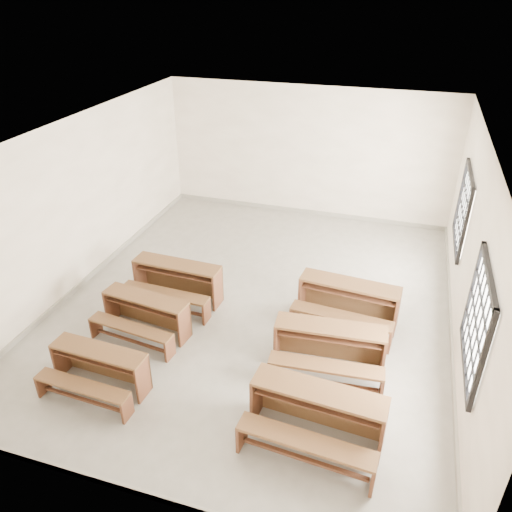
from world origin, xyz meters
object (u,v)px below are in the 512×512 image
(desk_set_0, at_px, (99,366))
(desk_set_1, at_px, (145,312))
(desk_set_2, at_px, (176,279))
(desk_set_5, at_px, (348,300))
(desk_set_4, at_px, (329,345))
(desk_set_3, at_px, (317,412))

(desk_set_0, bearing_deg, desk_set_1, 92.07)
(desk_set_2, height_order, desk_set_5, desk_set_5)
(desk_set_0, bearing_deg, desk_set_4, 27.01)
(desk_set_0, height_order, desk_set_1, desk_set_1)
(desk_set_5, bearing_deg, desk_set_3, -85.31)
(desk_set_0, height_order, desk_set_4, desk_set_4)
(desk_set_2, xyz_separation_m, desk_set_3, (3.13, -2.44, 0.02))
(desk_set_0, distance_m, desk_set_4, 3.46)
(desk_set_2, bearing_deg, desk_set_1, -91.88)
(desk_set_2, bearing_deg, desk_set_5, 6.72)
(desk_set_1, bearing_deg, desk_set_4, 7.54)
(desk_set_3, height_order, desk_set_5, desk_set_3)
(desk_set_2, relative_size, desk_set_4, 0.97)
(desk_set_1, height_order, desk_set_4, desk_set_4)
(desk_set_3, distance_m, desk_set_5, 2.68)
(desk_set_4, relative_size, desk_set_5, 0.97)
(desk_set_1, distance_m, desk_set_2, 1.08)
(desk_set_0, xyz_separation_m, desk_set_4, (3.15, 1.42, 0.06))
(desk_set_4, distance_m, desk_set_5, 1.28)
(desk_set_0, height_order, desk_set_2, desk_set_2)
(desk_set_2, distance_m, desk_set_4, 3.23)
(desk_set_1, relative_size, desk_set_5, 0.89)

